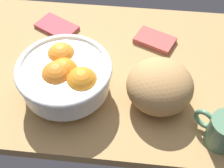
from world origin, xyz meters
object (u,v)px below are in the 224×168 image
object	(u,v)px
napkin_folded	(57,27)
napkin_spare	(155,40)
bread_loaf	(160,86)
mug	(222,131)
fruit_bowl	(65,75)

from	to	relation	value
napkin_folded	napkin_spare	bearing A→B (deg)	174.62
bread_loaf	napkin_spare	distance (cm)	22.10
napkin_spare	mug	xyz separation A→B (cm)	(-15.44, 31.31, 3.23)
bread_loaf	napkin_folded	distance (cm)	40.11
fruit_bowl	mug	xyz separation A→B (cm)	(-37.33, 9.90, -2.83)
bread_loaf	napkin_folded	xyz separation A→B (cm)	(31.45, -24.34, -5.23)
fruit_bowl	bread_loaf	world-z (taller)	fruit_bowl
bread_loaf	napkin_folded	world-z (taller)	bread_loaf
napkin_folded	napkin_spare	size ratio (longest dim) A/B	1.09
napkin_spare	mug	bearing A→B (deg)	116.25
bread_loaf	mug	distance (cm)	17.42
napkin_spare	napkin_folded	bearing A→B (deg)	-5.38
bread_loaf	mug	xyz separation A→B (cm)	(-14.27, 9.83, -1.81)
napkin_spare	fruit_bowl	bearing A→B (deg)	44.38
fruit_bowl	mug	world-z (taller)	fruit_bowl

